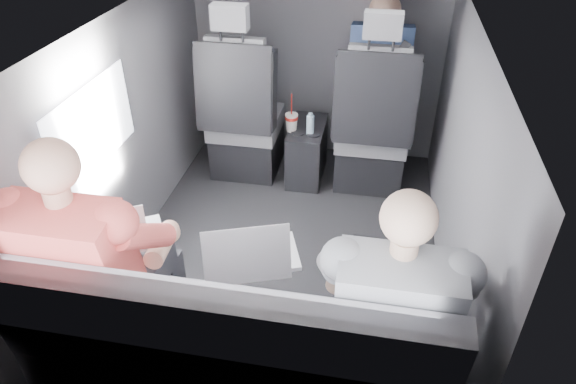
% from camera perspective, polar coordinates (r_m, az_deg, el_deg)
% --- Properties ---
extents(floor, '(2.60, 2.60, 0.00)m').
position_cam_1_polar(floor, '(3.12, -0.44, -6.55)').
color(floor, black).
rests_on(floor, ground).
extents(ceiling, '(2.60, 2.60, 0.00)m').
position_cam_1_polar(ceiling, '(2.46, -0.58, 17.98)').
color(ceiling, '#B2B2AD').
rests_on(ceiling, panel_back).
extents(panel_left, '(0.02, 2.60, 1.35)m').
position_cam_1_polar(panel_left, '(3.01, -17.63, 5.61)').
color(panel_left, '#56565B').
rests_on(panel_left, floor).
extents(panel_right, '(0.02, 2.60, 1.35)m').
position_cam_1_polar(panel_right, '(2.73, 18.41, 2.30)').
color(panel_right, '#56565B').
rests_on(panel_right, floor).
extents(panel_front, '(1.80, 0.02, 1.35)m').
position_cam_1_polar(panel_front, '(3.90, 3.24, 13.65)').
color(panel_front, '#56565B').
rests_on(panel_front, floor).
extents(panel_back, '(1.80, 0.02, 1.35)m').
position_cam_1_polar(panel_back, '(1.76, -8.93, -17.00)').
color(panel_back, '#56565B').
rests_on(panel_back, floor).
extents(side_window, '(0.02, 0.75, 0.42)m').
position_cam_1_polar(side_window, '(2.68, -20.79, 6.72)').
color(side_window, white).
rests_on(side_window, panel_left).
extents(seatbelt, '(0.35, 0.11, 0.59)m').
position_cam_1_polar(seatbelt, '(3.24, 9.81, 11.20)').
color(seatbelt, black).
rests_on(seatbelt, front_seat_right).
extents(front_seat_left, '(0.52, 0.58, 1.26)m').
position_cam_1_polar(front_seat_left, '(3.67, -4.92, 7.58)').
color(front_seat_left, black).
rests_on(front_seat_left, floor).
extents(front_seat_right, '(0.52, 0.58, 1.26)m').
position_cam_1_polar(front_seat_right, '(3.56, 9.31, 6.33)').
color(front_seat_right, black).
rests_on(front_seat_right, floor).
extents(center_console, '(0.24, 0.48, 0.41)m').
position_cam_1_polar(center_console, '(3.72, 2.12, 4.55)').
color(center_console, black).
rests_on(center_console, floor).
extents(rear_bench, '(1.60, 0.57, 0.92)m').
position_cam_1_polar(rear_bench, '(2.19, -6.03, -18.32)').
color(rear_bench, '#59585D').
rests_on(rear_bench, floor).
extents(soda_cup, '(0.09, 0.09, 0.27)m').
position_cam_1_polar(soda_cup, '(3.54, 0.39, 7.83)').
color(soda_cup, white).
rests_on(soda_cup, center_console).
extents(water_bottle, '(0.05, 0.05, 0.15)m').
position_cam_1_polar(water_bottle, '(3.50, 2.49, 7.52)').
color(water_bottle, '#98B2CE').
rests_on(water_bottle, center_console).
extents(laptop_white, '(0.36, 0.40, 0.22)m').
position_cam_1_polar(laptop_white, '(2.35, -17.82, -4.60)').
color(laptop_white, silver).
rests_on(laptop_white, passenger_rear_left).
extents(laptop_silver, '(0.40, 0.41, 0.25)m').
position_cam_1_polar(laptop_silver, '(2.14, -3.83, -6.97)').
color(laptop_silver, silver).
rests_on(laptop_silver, rear_bench).
extents(laptop_black, '(0.36, 0.33, 0.25)m').
position_cam_1_polar(laptop_black, '(2.11, 11.69, -8.34)').
color(laptop_black, black).
rests_on(laptop_black, passenger_rear_right).
extents(passenger_rear_left, '(0.53, 0.65, 1.27)m').
position_cam_1_polar(passenger_rear_left, '(2.19, -20.19, -7.82)').
color(passenger_rear_left, '#2E2E32').
rests_on(passenger_rear_left, rear_bench).
extents(passenger_rear_right, '(0.49, 0.61, 1.21)m').
position_cam_1_polar(passenger_rear_right, '(1.96, 11.32, -12.77)').
color(passenger_rear_right, navy).
rests_on(passenger_rear_right, rear_bench).
extents(passenger_front_right, '(0.41, 0.41, 0.84)m').
position_cam_1_polar(passenger_front_right, '(3.65, 10.04, 13.09)').
color(passenger_front_right, navy).
rests_on(passenger_front_right, front_seat_right).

